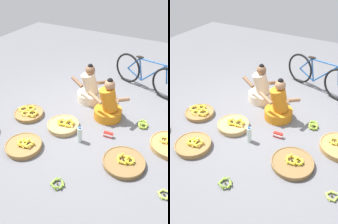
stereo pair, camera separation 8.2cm
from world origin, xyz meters
The scene contains 13 objects.
ground_plane centered at (0.00, 0.00, 0.00)m, with size 10.00×10.00×0.00m, color slate.
vendor_woman_front centered at (0.23, 0.30, 0.26)m, with size 0.70×0.53×0.82m.
vendor_woman_behind centered at (-0.34, 0.68, 0.26)m, with size 0.68×0.55×0.81m.
bicycle_leaning centered at (0.51, 1.66, 0.36)m, with size 1.62×0.62×0.73m.
banana_basket_back_left centered at (0.93, -0.67, 0.05)m, with size 0.63×0.63×0.15m.
banana_basket_front_center centered at (-1.10, -0.37, 0.05)m, with size 0.55×0.55×0.16m.
banana_basket_front_left centered at (-0.60, -1.11, 0.05)m, with size 0.58×0.58×0.16m.
banana_basket_near_vendor centered at (-0.33, -0.36, 0.06)m, with size 0.56×0.56×0.17m.
loose_bananas_back_center centered at (0.90, 0.37, 0.03)m, with size 0.23×0.28×0.08m.
loose_bananas_mid_left centered at (0.28, -1.45, 0.03)m, with size 0.23×0.23×0.09m.
loose_bananas_near_bicycle centered at (1.58, -0.93, 0.02)m, with size 0.18×0.19×0.08m.
water_bottle centered at (0.10, -0.53, 0.14)m, with size 0.08×0.08×0.30m.
packet_carton_stack centered at (0.47, -0.21, 0.04)m, with size 0.17×0.07×0.09m.
Camera 2 is at (1.67, -3.08, 2.70)m, focal length 38.60 mm.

